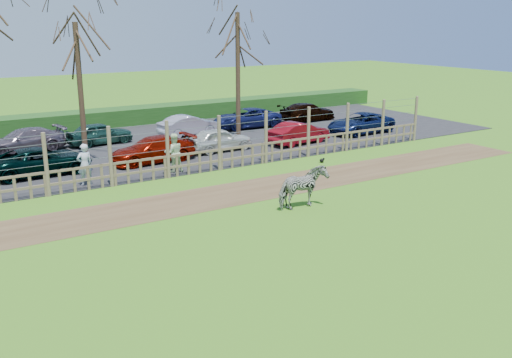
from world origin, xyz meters
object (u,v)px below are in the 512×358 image
visitor_a (85,165)px  car_5 (299,133)px  car_2 (41,161)px  car_13 (307,112)px  visitor_b (174,153)px  car_3 (153,150)px  car_4 (219,139)px  zebra (303,188)px  car_6 (361,123)px  crow (322,160)px  car_12 (247,118)px  tree_right (238,45)px  car_11 (189,125)px  tree_mid (78,58)px  car_9 (24,141)px  car_10 (100,133)px

visitor_a → car_5: 12.41m
car_2 → car_13: bearing=-77.0°
visitor_b → car_3: (-0.11, 2.21, -0.26)m
car_4 → zebra: bearing=166.3°
visitor_a → car_6: 17.36m
crow → car_5: (1.54, 3.99, 0.53)m
car_3 → car_6: (13.33, 0.22, 0.00)m
visitor_b → car_6: bearing=-159.4°
car_3 → car_12: (8.52, 5.43, 0.00)m
tree_right → car_4: size_ratio=2.09×
car_2 → car_4: (8.84, 0.01, 0.00)m
car_6 → tree_right: bearing=-116.0°
tree_right → car_5: bearing=-60.6°
car_4 → car_11: bearing=-8.6°
zebra → car_11: zebra is taller
zebra → car_11: 14.49m
car_2 → car_4: same height
crow → car_5: 4.31m
tree_mid → visitor_a: 6.40m
tree_right → car_9: tree_right is taller
car_3 → car_12: bearing=119.8°
zebra → car_4: (1.88, 9.76, -0.13)m
car_9 → car_4: bearing=52.2°
tree_right → visitor_a: bearing=-152.8°
visitor_a → car_10: (2.96, 7.62, -0.26)m
car_10 → crow: bearing=-146.8°
car_4 → car_5: size_ratio=0.97×
car_11 → car_12: same height
car_2 → car_12: 14.40m
visitor_a → car_11: visitor_a is taller
zebra → car_5: zebra is taller
car_11 → car_5: bearing=-147.4°
visitor_b → car_6: size_ratio=0.40×
zebra → car_12: bearing=-26.1°
car_5 → car_12: bearing=-9.0°
crow → car_4: (-3.02, 4.72, 0.53)m
tree_mid → car_6: (15.81, -2.35, -4.23)m
car_3 → car_10: (-0.89, 5.36, 0.00)m
visitor_b → car_11: 8.34m
car_2 → car_10: bearing=-42.1°
tree_mid → car_13: 16.55m
zebra → car_11: (2.34, 14.30, -0.13)m
car_5 → car_10: same height
tree_mid → car_10: 5.31m
car_11 → car_12: 4.24m
car_12 → crow: bearing=-5.5°
tree_right → car_13: 8.49m
tree_mid → visitor_b: bearing=-61.5°
car_3 → car_12: 10.10m
visitor_b → car_4: 4.59m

